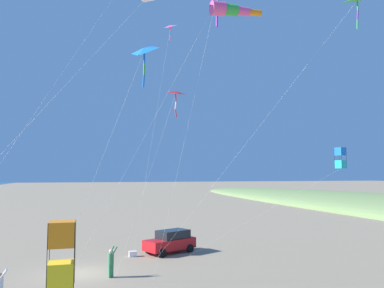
{
  "coord_description": "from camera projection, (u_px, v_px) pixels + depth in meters",
  "views": [
    {
      "loc": [
        0.46,
        26.55,
        6.51
      ],
      "look_at": [
        -6.29,
        4.77,
        8.35
      ],
      "focal_mm": 35.32,
      "sensor_mm": 36.0,
      "label": 1
    }
  ],
  "objects": [
    {
      "name": "kite_delta_white_trailing",
      "position": [
        356.0,
        1.0,
        22.24
      ],
      "size": [
        10.56,
        11.53,
        17.02
      ],
      "color": "green",
      "rests_on": "ground_plane"
    },
    {
      "name": "kite_delta_small_distant",
      "position": [
        170.0,
        28.0,
        38.66
      ],
      "size": [
        4.9,
        5.54,
        21.97
      ],
      "color": "#EF4C93",
      "rests_on": "ground_plane"
    },
    {
      "name": "person_adult_flyer",
      "position": [
        111.0,
        260.0,
        24.0
      ],
      "size": [
        0.69,
        0.63,
        1.93
      ],
      "color": "#3D7F51",
      "rests_on": "ground_plane"
    },
    {
      "name": "kite_delta_long_streamer_right",
      "position": [
        176.0,
        94.0,
        24.41
      ],
      "size": [
        4.04,
        2.49,
        12.0
      ],
      "color": "red",
      "rests_on": "ground_plane"
    },
    {
      "name": "cooler_box",
      "position": [
        133.0,
        254.0,
        29.99
      ],
      "size": [
        0.62,
        0.42,
        0.42
      ],
      "color": "white",
      "rests_on": "ground_plane"
    },
    {
      "name": "kite_delta_blue_topmost",
      "position": [
        144.0,
        51.0,
        23.16
      ],
      "size": [
        6.04,
        2.21,
        14.59
      ],
      "color": "blue",
      "rests_on": "ground_plane"
    },
    {
      "name": "kite_box_magenta_far_left",
      "position": [
        62.0,
        254.0,
        11.87
      ],
      "size": [
        3.65,
        7.64,
        5.03
      ],
      "color": "orange",
      "rests_on": "ground_plane"
    },
    {
      "name": "kite_box_red_high_left",
      "position": [
        340.0,
        158.0,
        33.16
      ],
      "size": [
        13.95,
        2.1,
        8.88
      ],
      "color": "blue",
      "rests_on": "ground_plane"
    },
    {
      "name": "ground_plane",
      "position": [
        80.0,
        273.0,
        24.89
      ],
      "size": [
        600.0,
        600.0,
        0.0
      ],
      "primitive_type": "plane",
      "color": "gray"
    },
    {
      "name": "kite_windsock_striped_overhead",
      "position": [
        229.0,
        10.0,
        21.68
      ],
      "size": [
        10.59,
        6.0,
        16.34
      ],
      "color": "#EF4C93",
      "rests_on": "ground_plane"
    },
    {
      "name": "person_child_green_jacket",
      "position": [
        0.0,
        286.0,
        18.92
      ],
      "size": [
        0.55,
        0.44,
        1.73
      ],
      "color": "#3D7F51",
      "rests_on": "ground_plane"
    },
    {
      "name": "parked_car",
      "position": [
        171.0,
        241.0,
        31.49
      ],
      "size": [
        4.68,
        3.48,
        1.85
      ],
      "color": "red",
      "rests_on": "ground_plane"
    }
  ]
}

